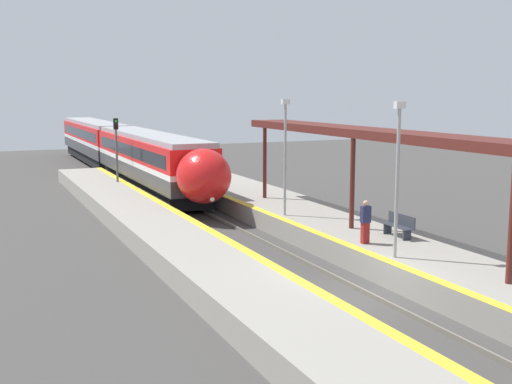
# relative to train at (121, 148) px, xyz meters

# --- Properties ---
(ground_plane) EXTENTS (120.00, 120.00, 0.00)m
(ground_plane) POSITION_rel_train_xyz_m (0.00, -32.87, -2.23)
(ground_plane) COLOR #423F3D
(rail_left) EXTENTS (0.08, 90.00, 0.15)m
(rail_left) POSITION_rel_train_xyz_m (-0.72, -32.87, -2.15)
(rail_left) COLOR slate
(rail_left) RESTS_ON ground_plane
(rail_right) EXTENTS (0.08, 90.00, 0.15)m
(rail_right) POSITION_rel_train_xyz_m (0.72, -32.87, -2.15)
(rail_right) COLOR slate
(rail_right) RESTS_ON ground_plane
(train) EXTENTS (2.89, 41.44, 3.88)m
(train) POSITION_rel_train_xyz_m (0.00, 0.00, 0.00)
(train) COLOR black
(train) RESTS_ON ground_plane
(platform_right) EXTENTS (4.31, 64.00, 0.89)m
(platform_right) POSITION_rel_train_xyz_m (3.86, -32.87, -1.78)
(platform_right) COLOR gray
(platform_right) RESTS_ON ground_plane
(platform_left) EXTENTS (3.15, 64.00, 0.89)m
(platform_left) POSITION_rel_train_xyz_m (-3.28, -32.87, -1.78)
(platform_left) COLOR gray
(platform_left) RESTS_ON ground_plane
(platform_bench) EXTENTS (0.44, 1.67, 0.89)m
(platform_bench) POSITION_rel_train_xyz_m (4.46, -29.41, -0.87)
(platform_bench) COLOR #2D333D
(platform_bench) RESTS_ON platform_right
(person_waiting) EXTENTS (0.36, 0.22, 1.64)m
(person_waiting) POSITION_rel_train_xyz_m (2.61, -29.82, -0.50)
(person_waiting) COLOR maroon
(person_waiting) RESTS_ON platform_right
(railway_signal) EXTENTS (0.28, 0.28, 4.89)m
(railway_signal) POSITION_rel_train_xyz_m (-2.24, -9.16, 0.73)
(railway_signal) COLOR #59595E
(railway_signal) RESTS_ON ground_plane
(lamppost_near) EXTENTS (0.36, 0.20, 5.31)m
(lamppost_near) POSITION_rel_train_xyz_m (2.39, -31.97, 1.70)
(lamppost_near) COLOR #9E9EA3
(lamppost_near) RESTS_ON platform_right
(lamppost_mid) EXTENTS (0.36, 0.20, 5.31)m
(lamppost_mid) POSITION_rel_train_xyz_m (2.39, -23.58, 1.70)
(lamppost_mid) COLOR #9E9EA3
(lamppost_mid) RESTS_ON platform_right
(station_canopy) EXTENTS (2.02, 20.16, 4.11)m
(station_canopy) POSITION_rel_train_xyz_m (4.21, -27.29, 2.52)
(station_canopy) COLOR #511E19
(station_canopy) RESTS_ON platform_right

